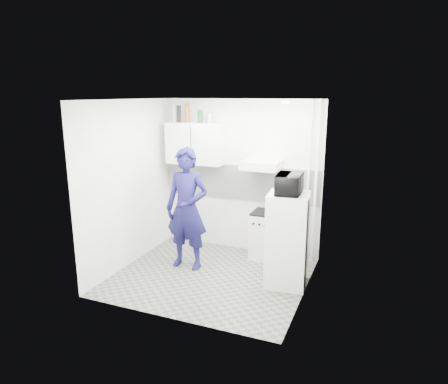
% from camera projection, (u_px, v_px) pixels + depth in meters
% --- Properties ---
extents(floor, '(2.80, 2.80, 0.00)m').
position_uv_depth(floor, '(211.00, 276.00, 6.02)').
color(floor, slate).
rests_on(floor, ground).
extents(ceiling, '(2.80, 2.80, 0.00)m').
position_uv_depth(ceiling, '(209.00, 100.00, 5.40)').
color(ceiling, white).
rests_on(ceiling, wall_back).
extents(wall_back, '(2.80, 0.00, 2.80)m').
position_uv_depth(wall_back, '(240.00, 176.00, 6.83)').
color(wall_back, white).
rests_on(wall_back, floor).
extents(wall_left, '(0.00, 2.60, 2.60)m').
position_uv_depth(wall_left, '(128.00, 185.00, 6.22)').
color(wall_left, white).
rests_on(wall_left, floor).
extents(wall_right, '(0.00, 2.60, 2.60)m').
position_uv_depth(wall_right, '(308.00, 203.00, 5.20)').
color(wall_right, white).
rests_on(wall_right, floor).
extents(person, '(0.70, 0.46, 1.90)m').
position_uv_depth(person, '(187.00, 209.00, 6.15)').
color(person, '#141242').
rests_on(person, floor).
extents(stove, '(0.48, 0.48, 0.77)m').
position_uv_depth(stove, '(266.00, 236.00, 6.62)').
color(stove, silver).
rests_on(stove, floor).
extents(fridge, '(0.61, 0.61, 1.35)m').
position_uv_depth(fridge, '(287.00, 240.00, 5.62)').
color(fridge, white).
rests_on(fridge, floor).
extents(stove_top, '(0.46, 0.46, 0.03)m').
position_uv_depth(stove_top, '(267.00, 213.00, 6.53)').
color(stove_top, black).
rests_on(stove_top, stove).
extents(saucepan, '(0.16, 0.16, 0.09)m').
position_uv_depth(saucepan, '(274.00, 209.00, 6.53)').
color(saucepan, silver).
rests_on(saucepan, stove_top).
extents(microwave, '(0.52, 0.37, 0.27)m').
position_uv_depth(microwave, '(289.00, 184.00, 5.43)').
color(microwave, black).
rests_on(microwave, fridge).
extents(bottle_a, '(0.07, 0.07, 0.31)m').
position_uv_depth(bottle_a, '(174.00, 113.00, 6.84)').
color(bottle_a, '#B2B7BC').
rests_on(bottle_a, upper_cabinet).
extents(bottle_b, '(0.07, 0.07, 0.28)m').
position_uv_depth(bottle_b, '(179.00, 114.00, 6.81)').
color(bottle_b, black).
rests_on(bottle_b, upper_cabinet).
extents(bottle_c, '(0.08, 0.08, 0.32)m').
position_uv_depth(bottle_c, '(187.00, 113.00, 6.75)').
color(bottle_c, brown).
rests_on(bottle_c, upper_cabinet).
extents(canister_a, '(0.09, 0.09, 0.22)m').
position_uv_depth(canister_a, '(200.00, 116.00, 6.67)').
color(canister_a, '#144C1E').
rests_on(canister_a, upper_cabinet).
extents(canister_b, '(0.09, 0.09, 0.16)m').
position_uv_depth(canister_b, '(209.00, 118.00, 6.62)').
color(canister_b, silver).
rests_on(canister_b, upper_cabinet).
extents(upper_cabinet, '(1.00, 0.35, 0.70)m').
position_uv_depth(upper_cabinet, '(196.00, 143.00, 6.82)').
color(upper_cabinet, white).
rests_on(upper_cabinet, wall_back).
extents(range_hood, '(0.60, 0.50, 0.14)m').
position_uv_depth(range_hood, '(261.00, 165.00, 6.38)').
color(range_hood, silver).
rests_on(range_hood, wall_back).
extents(backsplash, '(2.74, 0.03, 0.60)m').
position_uv_depth(backsplash, '(240.00, 182.00, 6.84)').
color(backsplash, white).
rests_on(backsplash, wall_back).
extents(pipe_a, '(0.05, 0.05, 2.60)m').
position_uv_depth(pipe_a, '(316.00, 184.00, 6.29)').
color(pipe_a, silver).
rests_on(pipe_a, floor).
extents(pipe_b, '(0.04, 0.04, 2.60)m').
position_uv_depth(pipe_b, '(308.00, 183.00, 6.33)').
color(pipe_b, silver).
rests_on(pipe_b, floor).
extents(ceiling_spot_fixture, '(0.10, 0.10, 0.02)m').
position_uv_depth(ceiling_spot_fixture, '(285.00, 102.00, 5.22)').
color(ceiling_spot_fixture, white).
rests_on(ceiling_spot_fixture, ceiling).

